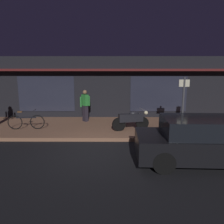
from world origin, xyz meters
name	(u,v)px	position (x,y,z in m)	size (l,w,h in m)	color
ground_plane	(96,151)	(0.00, 0.00, 0.00)	(60.00, 60.00, 0.00)	black
sidewalk_slab	(101,127)	(0.00, 3.00, 0.07)	(18.00, 4.00, 0.15)	#8C6047
storefront_building	(103,87)	(0.00, 6.39, 1.80)	(18.00, 3.30, 3.60)	black
motorcycle	(131,119)	(1.44, 2.19, 0.65)	(1.69, 0.63, 0.97)	black
bicycle_parked	(26,122)	(-3.39, 2.33, 0.51)	(1.66, 0.42, 0.91)	black
person_bystander	(85,105)	(-0.87, 3.96, 1.03)	(0.52, 0.47, 1.67)	#28232D
sign_post	(183,102)	(3.59, 1.79, 1.51)	(0.44, 0.09, 2.40)	#47474C
parked_car_far	(202,141)	(3.35, -0.98, 0.70)	(4.16, 1.90, 1.42)	black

